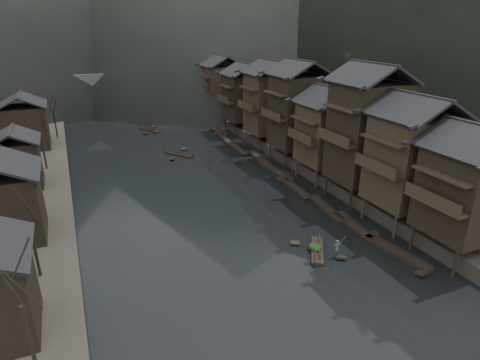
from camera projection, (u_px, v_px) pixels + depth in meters
water at (251, 252)px, 37.88m from camera, size 300.00×300.00×0.00m
right_bank at (321, 119)px, 84.57m from camera, size 40.00×200.00×1.80m
stilt_houses at (304, 107)px, 57.30m from camera, size 9.00×67.60×16.35m
left_houses at (12, 160)px, 45.30m from camera, size 8.10×53.20×8.73m
bare_trees at (44, 160)px, 42.96m from camera, size 3.74×59.03×7.47m
moored_sampans at (266, 166)px, 59.65m from camera, size 2.89×62.19×0.47m
midriver_boats at (163, 141)px, 71.98m from camera, size 4.89×22.47×0.45m
stone_bridge at (126, 88)px, 97.28m from camera, size 40.00×6.00×9.00m
hero_sampan at (317, 250)px, 37.79m from camera, size 3.62×4.89×0.44m
cargo_heap at (315, 244)px, 37.70m from camera, size 1.16×1.51×0.69m
boatman at (337, 246)px, 36.45m from camera, size 0.67×0.49×1.69m
bamboo_pole at (341, 220)px, 35.58m from camera, size 1.11×2.73×3.40m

